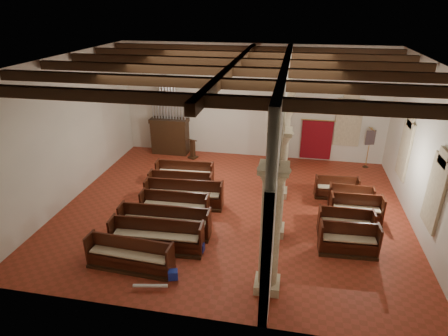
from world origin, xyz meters
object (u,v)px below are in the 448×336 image
lectern (193,150)px  aisle_pew_0 (348,243)px  nave_pew_0 (130,259)px  processional_banner (368,153)px  pipe_organ (170,130)px

lectern → aisle_pew_0: bearing=-20.0°
nave_pew_0 → aisle_pew_0: bearing=20.4°
nave_pew_0 → aisle_pew_0: size_ratio=1.44×
processional_banner → nave_pew_0: processional_banner is taller
processional_banner → aisle_pew_0: processional_banner is taller
lectern → processional_banner: (9.16, 0.53, 0.28)m
lectern → nave_pew_0: (0.44, -9.32, -0.13)m
processional_banner → nave_pew_0: (-8.72, -9.85, -0.41)m
processional_banner → aisle_pew_0: 7.89m
lectern → aisle_pew_0: (7.43, -7.16, -0.11)m
lectern → nave_pew_0: 9.33m
lectern → aisle_pew_0: size_ratio=0.59×
aisle_pew_0 → pipe_organ: bearing=136.2°
pipe_organ → aisle_pew_0: 11.79m
processional_banner → nave_pew_0: 13.16m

